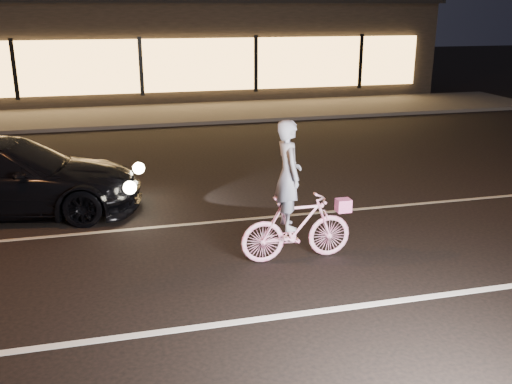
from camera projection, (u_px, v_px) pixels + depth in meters
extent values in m
plane|color=black|center=(206.00, 272.00, 8.43)|extent=(90.00, 90.00, 0.00)
cube|color=silver|center=(226.00, 324.00, 7.05)|extent=(60.00, 0.12, 0.01)
cube|color=gray|center=(188.00, 224.00, 10.27)|extent=(60.00, 0.10, 0.01)
cube|color=#383533|center=(147.00, 115.00, 20.40)|extent=(30.00, 4.00, 0.12)
cube|color=black|center=(135.00, 48.00, 25.34)|extent=(25.00, 8.00, 4.00)
cube|color=black|center=(132.00, 0.00, 24.71)|extent=(25.40, 8.40, 0.30)
cube|color=#F4AC55|center=(141.00, 66.00, 21.68)|extent=(23.00, 0.15, 2.00)
cube|color=black|center=(14.00, 69.00, 20.56)|extent=(0.15, 0.08, 2.20)
cube|color=black|center=(141.00, 66.00, 21.61)|extent=(0.15, 0.08, 2.20)
cube|color=black|center=(256.00, 64.00, 22.65)|extent=(0.15, 0.08, 2.20)
cube|color=black|center=(361.00, 61.00, 23.70)|extent=(0.15, 0.08, 2.20)
imported|color=#FF3B8E|center=(297.00, 228.00, 8.71)|extent=(1.75, 0.49, 1.05)
imported|color=silver|center=(288.00, 175.00, 8.41)|extent=(0.39, 0.60, 1.65)
cube|color=#F147A2|center=(343.00, 205.00, 8.79)|extent=(0.22, 0.18, 0.20)
imported|color=black|center=(7.00, 177.00, 10.65)|extent=(5.17, 2.81, 1.42)
sphere|color=#FFF2BF|center=(139.00, 168.00, 11.45)|extent=(0.24, 0.24, 0.24)
sphere|color=#FFF2BF|center=(130.00, 188.00, 10.21)|extent=(0.24, 0.24, 0.24)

